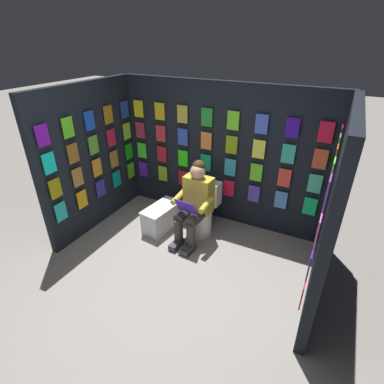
# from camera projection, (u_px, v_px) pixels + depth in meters

# --- Properties ---
(ground_plane) EXTENTS (30.00, 30.00, 0.00)m
(ground_plane) POSITION_uv_depth(u_px,v_px,m) (154.00, 293.00, 3.47)
(ground_plane) COLOR gray
(display_wall_back) EXTENTS (3.27, 0.14, 2.13)m
(display_wall_back) POSITION_uv_depth(u_px,v_px,m) (220.00, 155.00, 4.47)
(display_wall_back) COLOR black
(display_wall_back) RESTS_ON ground
(display_wall_left) EXTENTS (0.14, 1.87, 2.13)m
(display_wall_left) POSITION_uv_depth(u_px,v_px,m) (331.00, 212.00, 3.05)
(display_wall_left) COLOR black
(display_wall_left) RESTS_ON ground
(display_wall_right) EXTENTS (0.14, 1.87, 2.13)m
(display_wall_right) POSITION_uv_depth(u_px,v_px,m) (92.00, 158.00, 4.36)
(display_wall_right) COLOR black
(display_wall_right) RESTS_ON ground
(toilet) EXTENTS (0.42, 0.57, 0.77)m
(toilet) POSITION_uv_depth(u_px,v_px,m) (202.00, 212.00, 4.44)
(toilet) COLOR white
(toilet) RESTS_ON ground
(person_reading) EXTENTS (0.54, 0.70, 1.19)m
(person_reading) POSITION_uv_depth(u_px,v_px,m) (194.00, 203.00, 4.14)
(person_reading) COLOR gold
(person_reading) RESTS_ON ground
(comic_longbox_near) EXTENTS (0.40, 0.68, 0.39)m
(comic_longbox_near) POSITION_uv_depth(u_px,v_px,m) (162.00, 217.00, 4.55)
(comic_longbox_near) COLOR silver
(comic_longbox_near) RESTS_ON ground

